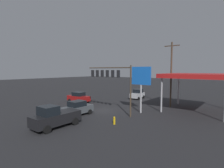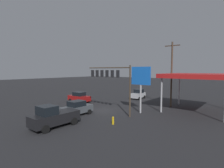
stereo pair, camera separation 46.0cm
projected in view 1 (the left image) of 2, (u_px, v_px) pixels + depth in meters
name	position (u px, v px, depth m)	size (l,w,h in m)	color
ground_plane	(104.00, 110.00, 26.11)	(200.00, 200.00, 0.00)	#262628
traffic_signal_assembly	(111.00, 76.00, 24.10)	(7.46, 0.43, 6.63)	#473828
utility_pole	(171.00, 73.00, 28.05)	(2.40, 0.26, 10.45)	#473828
gas_station_canopy	(198.00, 76.00, 25.17)	(8.88, 8.67, 5.49)	red
price_sign	(141.00, 78.00, 24.19)	(2.88, 0.27, 6.47)	#B7B7BC
pickup_parked	(55.00, 117.00, 18.24)	(2.27, 5.20, 2.40)	black
sedan_far	(77.00, 108.00, 23.15)	(2.08, 4.41, 1.93)	#474C51
hatchback_crossing	(137.00, 94.00, 36.61)	(2.18, 3.91, 1.97)	silver
sedan_waiting	(79.00, 97.00, 32.41)	(4.50, 2.27, 1.93)	maroon
fire_hydrant	(114.00, 120.00, 19.34)	(0.24, 0.24, 0.88)	gold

